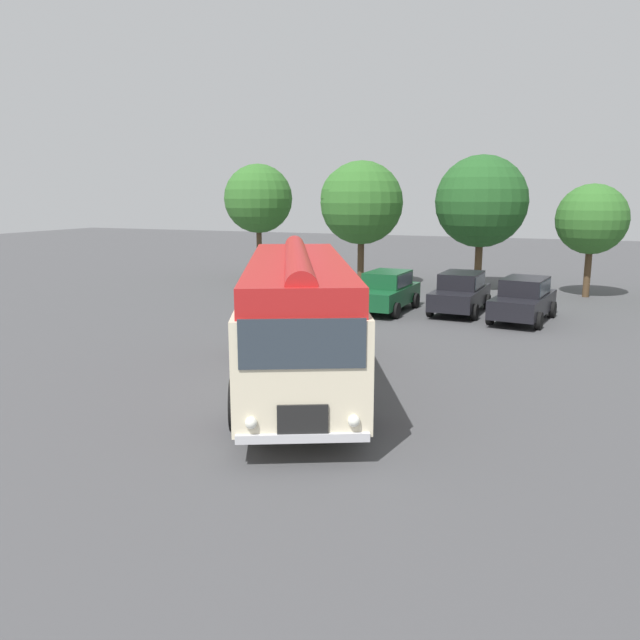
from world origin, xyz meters
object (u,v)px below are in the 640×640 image
Objects in this scene: car_mid_left at (387,291)px; car_far_right at (523,299)px; car_near_left at (318,288)px; vintage_bus at (297,312)px; car_mid_right at (460,292)px.

car_far_right is (5.43, 0.03, 0.00)m from car_mid_left.
car_mid_left is (3.03, 0.14, 0.00)m from car_near_left.
vintage_bus is at bearing -85.79° from car_mid_left.
car_mid_left is (-0.79, 10.73, -1.05)m from vintage_bus.
car_mid_right is at bearing 9.34° from car_near_left.
car_near_left is at bearing -177.35° from car_mid_left.
car_near_left is at bearing 109.82° from vintage_bus.
car_far_right is (4.64, 10.76, -1.05)m from vintage_bus.
car_mid_left is at bearing 94.21° from vintage_bus.
vintage_bus reaches higher than car_far_right.
car_mid_left is at bearing -179.72° from car_far_right.
car_near_left is (-3.82, 10.59, -1.05)m from vintage_bus.
vintage_bus reaches higher than car_mid_left.
vintage_bus is 2.37× the size of car_mid_left.
car_near_left and car_mid_right have the same top height.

